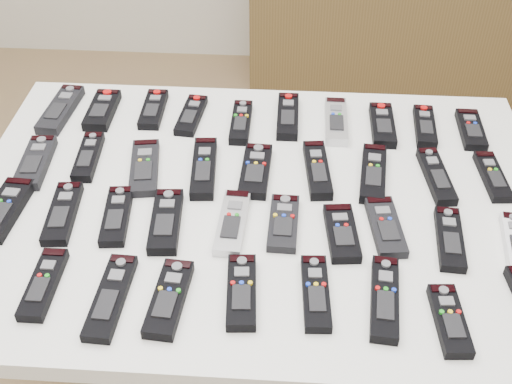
# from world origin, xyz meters

# --- Properties ---
(table) EXTENTS (1.25, 0.88, 0.78)m
(table) POSITION_xyz_m (0.07, -0.04, 0.72)
(table) COLOR white
(table) RESTS_ON ground
(sideboard) EXTENTS (1.48, 0.46, 0.73)m
(sideboard) POSITION_xyz_m (0.67, 1.78, 0.37)
(sideboard) COLOR brown
(sideboard) RESTS_ON ground
(remote_0) EXTENTS (0.07, 0.20, 0.02)m
(remote_0) POSITION_xyz_m (-0.44, 0.25, 0.79)
(remote_0) COLOR black
(remote_0) RESTS_ON table
(remote_1) EXTENTS (0.06, 0.16, 0.02)m
(remote_1) POSITION_xyz_m (-0.33, 0.26, 0.79)
(remote_1) COLOR black
(remote_1) RESTS_ON table
(remote_2) EXTENTS (0.05, 0.16, 0.02)m
(remote_2) POSITION_xyz_m (-0.21, 0.27, 0.79)
(remote_2) COLOR black
(remote_2) RESTS_ON table
(remote_3) EXTENTS (0.06, 0.16, 0.02)m
(remote_3) POSITION_xyz_m (-0.11, 0.25, 0.79)
(remote_3) COLOR black
(remote_3) RESTS_ON table
(remote_4) EXTENTS (0.05, 0.17, 0.02)m
(remote_4) POSITION_xyz_m (0.02, 0.23, 0.79)
(remote_4) COLOR black
(remote_4) RESTS_ON table
(remote_5) EXTENTS (0.05, 0.18, 0.02)m
(remote_5) POSITION_xyz_m (0.13, 0.26, 0.79)
(remote_5) COLOR black
(remote_5) RESTS_ON table
(remote_6) EXTENTS (0.05, 0.18, 0.02)m
(remote_6) POSITION_xyz_m (0.25, 0.24, 0.79)
(remote_6) COLOR #B7B7BC
(remote_6) RESTS_ON table
(remote_7) EXTENTS (0.05, 0.16, 0.02)m
(remote_7) POSITION_xyz_m (0.36, 0.24, 0.79)
(remote_7) COLOR black
(remote_7) RESTS_ON table
(remote_8) EXTENTS (0.06, 0.16, 0.02)m
(remote_8) POSITION_xyz_m (0.47, 0.24, 0.79)
(remote_8) COLOR black
(remote_8) RESTS_ON table
(remote_9) EXTENTS (0.06, 0.15, 0.02)m
(remote_9) POSITION_xyz_m (0.58, 0.23, 0.79)
(remote_9) COLOR black
(remote_9) RESTS_ON table
(remote_10) EXTENTS (0.07, 0.18, 0.02)m
(remote_10) POSITION_xyz_m (-0.43, 0.04, 0.79)
(remote_10) COLOR black
(remote_10) RESTS_ON table
(remote_11) EXTENTS (0.06, 0.17, 0.02)m
(remote_11) POSITION_xyz_m (-0.32, 0.07, 0.79)
(remote_11) COLOR black
(remote_11) RESTS_ON table
(remote_12) EXTENTS (0.09, 0.19, 0.02)m
(remote_12) POSITION_xyz_m (-0.18, 0.04, 0.79)
(remote_12) COLOR black
(remote_12) RESTS_ON table
(remote_13) EXTENTS (0.07, 0.20, 0.02)m
(remote_13) POSITION_xyz_m (-0.05, 0.04, 0.79)
(remote_13) COLOR black
(remote_13) RESTS_ON table
(remote_14) EXTENTS (0.07, 0.18, 0.02)m
(remote_14) POSITION_xyz_m (0.07, 0.04, 0.79)
(remote_14) COLOR black
(remote_14) RESTS_ON table
(remote_15) EXTENTS (0.07, 0.19, 0.02)m
(remote_15) POSITION_xyz_m (0.20, 0.05, 0.79)
(remote_15) COLOR black
(remote_15) RESTS_ON table
(remote_16) EXTENTS (0.07, 0.19, 0.02)m
(remote_16) POSITION_xyz_m (0.33, 0.05, 0.79)
(remote_16) COLOR black
(remote_16) RESTS_ON table
(remote_17) EXTENTS (0.07, 0.19, 0.02)m
(remote_17) POSITION_xyz_m (0.46, 0.05, 0.79)
(remote_17) COLOR black
(remote_17) RESTS_ON table
(remote_18) EXTENTS (0.06, 0.16, 0.02)m
(remote_18) POSITION_xyz_m (0.59, 0.06, 0.79)
(remote_18) COLOR black
(remote_18) RESTS_ON table
(remote_19) EXTENTS (0.07, 0.18, 0.02)m
(remote_19) POSITION_xyz_m (-0.44, -0.12, 0.79)
(remote_19) COLOR black
(remote_19) RESTS_ON table
(remote_20) EXTENTS (0.07, 0.18, 0.02)m
(remote_20) POSITION_xyz_m (-0.32, -0.12, 0.79)
(remote_20) COLOR black
(remote_20) RESTS_ON table
(remote_21) EXTENTS (0.07, 0.17, 0.02)m
(remote_21) POSITION_xyz_m (-0.21, -0.12, 0.79)
(remote_21) COLOR black
(remote_21) RESTS_ON table
(remote_22) EXTENTS (0.07, 0.18, 0.02)m
(remote_22) POSITION_xyz_m (-0.10, -0.14, 0.79)
(remote_22) COLOR black
(remote_22) RESTS_ON table
(remote_23) EXTENTS (0.06, 0.18, 0.02)m
(remote_23) POSITION_xyz_m (0.03, -0.13, 0.79)
(remote_23) COLOR #B7B7BC
(remote_23) RESTS_ON table
(remote_24) EXTENTS (0.06, 0.16, 0.02)m
(remote_24) POSITION_xyz_m (0.13, -0.12, 0.79)
(remote_24) COLOR black
(remote_24) RESTS_ON table
(remote_25) EXTENTS (0.07, 0.16, 0.02)m
(remote_25) POSITION_xyz_m (0.25, -0.15, 0.79)
(remote_25) COLOR black
(remote_25) RESTS_ON table
(remote_26) EXTENTS (0.08, 0.17, 0.02)m
(remote_26) POSITION_xyz_m (0.34, -0.12, 0.79)
(remote_26) COLOR black
(remote_26) RESTS_ON table
(remote_27) EXTENTS (0.06, 0.17, 0.02)m
(remote_27) POSITION_xyz_m (0.46, -0.15, 0.79)
(remote_27) COLOR black
(remote_27) RESTS_ON table
(remote_30) EXTENTS (0.05, 0.16, 0.02)m
(remote_30) POSITION_xyz_m (-0.30, -0.32, 0.79)
(remote_30) COLOR black
(remote_30) RESTS_ON table
(remote_31) EXTENTS (0.06, 0.19, 0.02)m
(remote_31) POSITION_xyz_m (-0.17, -0.34, 0.79)
(remote_31) COLOR black
(remote_31) RESTS_ON table
(remote_32) EXTENTS (0.07, 0.17, 0.02)m
(remote_32) POSITION_xyz_m (-0.06, -0.34, 0.79)
(remote_32) COLOR black
(remote_32) RESTS_ON table
(remote_33) EXTENTS (0.06, 0.17, 0.02)m
(remote_33) POSITION_xyz_m (0.06, -0.31, 0.79)
(remote_33) COLOR black
(remote_33) RESTS_ON table
(remote_34) EXTENTS (0.06, 0.17, 0.02)m
(remote_34) POSITION_xyz_m (0.20, -0.30, 0.79)
(remote_34) COLOR black
(remote_34) RESTS_ON table
(remote_35) EXTENTS (0.07, 0.19, 0.02)m
(remote_35) POSITION_xyz_m (0.32, -0.31, 0.79)
(remote_35) COLOR black
(remote_35) RESTS_ON table
(remote_36) EXTENTS (0.06, 0.15, 0.02)m
(remote_36) POSITION_xyz_m (0.43, -0.35, 0.79)
(remote_36) COLOR black
(remote_36) RESTS_ON table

